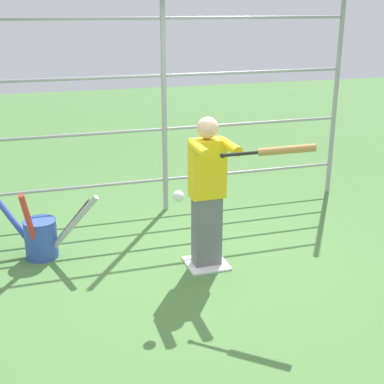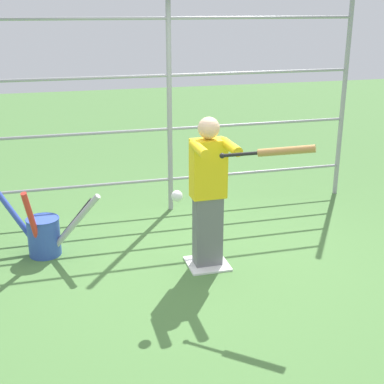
% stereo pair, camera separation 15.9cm
% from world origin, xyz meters
% --- Properties ---
extents(ground_plane, '(24.00, 24.00, 0.00)m').
position_xyz_m(ground_plane, '(0.00, 0.00, 0.00)').
color(ground_plane, '#4C7A3D').
extents(home_plate, '(0.40, 0.40, 0.02)m').
position_xyz_m(home_plate, '(0.00, 0.00, 0.01)').
color(home_plate, white).
rests_on(home_plate, ground).
extents(fence_backstop, '(4.69, 0.06, 2.71)m').
position_xyz_m(fence_backstop, '(0.00, -1.60, 1.35)').
color(fence_backstop, '#939399').
rests_on(fence_backstop, ground).
extents(batter, '(0.38, 0.50, 1.49)m').
position_xyz_m(batter, '(0.00, 0.01, 0.80)').
color(batter, slate).
rests_on(batter, ground).
extents(baseball_bat_swinging, '(0.69, 0.49, 0.19)m').
position_xyz_m(baseball_bat_swinging, '(-0.39, 0.66, 1.31)').
color(baseball_bat_swinging, black).
extents(softball_in_flight, '(0.10, 0.10, 0.10)m').
position_xyz_m(softball_in_flight, '(0.43, 0.53, 0.95)').
color(softball_in_flight, white).
extents(bat_bucket, '(1.08, 0.78, 0.78)m').
position_xyz_m(bat_bucket, '(1.54, -0.65, 0.24)').
color(bat_bucket, '#3351B2').
rests_on(bat_bucket, ground).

